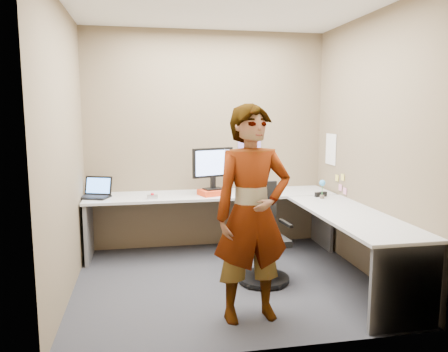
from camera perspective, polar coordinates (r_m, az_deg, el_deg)
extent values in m
plane|color=black|center=(4.55, 0.32, -13.66)|extent=(3.00, 3.00, 0.00)
plane|color=brown|center=(5.51, -2.26, 4.65)|extent=(3.00, 0.00, 3.00)
plane|color=brown|center=(4.75, 18.42, 3.63)|extent=(0.00, 2.70, 2.70)
plane|color=brown|center=(4.21, -20.14, 2.99)|extent=(0.00, 2.70, 2.70)
plane|color=white|center=(4.33, 0.35, 21.61)|extent=(3.00, 3.00, 0.00)
cube|color=#A7A7A7|center=(5.27, -1.70, -2.47)|extent=(2.96, 0.65, 0.03)
cube|color=#A7A7A7|center=(4.41, 16.38, -4.98)|extent=(0.65, 1.91, 0.03)
cube|color=#59595B|center=(5.33, -17.26, -6.76)|extent=(0.04, 0.60, 0.70)
cube|color=#59595B|center=(5.75, 12.71, -5.48)|extent=(0.04, 0.60, 0.70)
cube|color=#59595B|center=(3.77, 22.62, -13.44)|extent=(0.60, 0.04, 0.70)
cube|color=red|center=(5.19, -1.40, -2.13)|extent=(0.38, 0.33, 0.06)
cube|color=black|center=(5.18, -1.40, -1.68)|extent=(0.25, 0.21, 0.02)
cube|color=black|center=(5.19, -1.44, -0.85)|extent=(0.07, 0.06, 0.13)
cube|color=black|center=(5.15, -1.45, 1.77)|extent=(0.51, 0.20, 0.35)
cube|color=#8CAAF3|center=(5.14, -1.34, 1.74)|extent=(0.44, 0.15, 0.29)
cube|color=black|center=(5.21, -16.60, -2.69)|extent=(0.39, 0.34, 0.02)
cube|color=black|center=(5.30, -16.08, -1.19)|extent=(0.33, 0.18, 0.21)
cube|color=#4B8BEF|center=(5.30, -16.08, -1.19)|extent=(0.29, 0.15, 0.17)
cube|color=#B7B7BC|center=(5.03, -9.33, -2.68)|extent=(0.12, 0.08, 0.04)
sphere|color=red|center=(5.02, -9.34, -2.36)|extent=(0.04, 0.04, 0.04)
cone|color=white|center=(5.24, 0.40, -2.04)|extent=(0.10, 0.10, 0.06)
cube|color=black|center=(5.20, 12.53, -2.35)|extent=(0.16, 0.08, 0.05)
cylinder|color=brown|center=(5.10, 12.67, -2.66)|extent=(0.05, 0.05, 0.04)
cylinder|color=#338C3F|center=(5.08, 12.71, -1.67)|extent=(0.01, 0.01, 0.14)
sphere|color=#409DE3|center=(5.07, 12.73, -0.89)|extent=(0.07, 0.07, 0.07)
cube|color=#846BB7|center=(5.61, 3.34, 4.20)|extent=(0.30, 0.01, 0.40)
cube|color=white|center=(5.56, 13.78, 3.42)|extent=(0.01, 0.28, 0.38)
cube|color=#F2E059|center=(5.28, 15.24, -0.17)|extent=(0.01, 0.07, 0.07)
cube|color=pink|center=(5.34, 14.95, -1.47)|extent=(0.01, 0.07, 0.07)
cube|color=pink|center=(5.24, 15.51, -1.91)|extent=(0.01, 0.07, 0.07)
cube|color=#F2E059|center=(5.42, 14.53, -0.25)|extent=(0.01, 0.07, 0.07)
cylinder|color=black|center=(4.56, 5.17, -13.16)|extent=(0.52, 0.52, 0.04)
cylinder|color=black|center=(4.49, 5.21, -10.73)|extent=(0.06, 0.06, 0.37)
cube|color=black|center=(4.43, 5.24, -8.34)|extent=(0.46, 0.46, 0.07)
cube|color=black|center=(4.54, 4.37, -3.93)|extent=(0.41, 0.08, 0.51)
cube|color=black|center=(4.31, 2.36, -6.60)|extent=(0.06, 0.28, 0.03)
cube|color=black|center=(4.47, 8.07, -6.13)|extent=(0.06, 0.28, 0.03)
imported|color=#999399|center=(3.56, 3.71, -4.99)|extent=(0.69, 0.49, 1.77)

